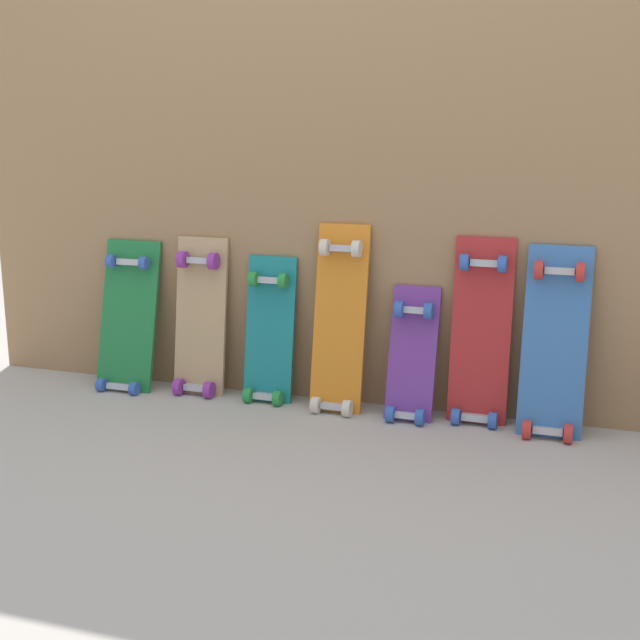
{
  "coord_description": "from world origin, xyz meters",
  "views": [
    {
      "loc": [
        0.97,
        -2.98,
        1.06
      ],
      "look_at": [
        0.0,
        -0.07,
        0.34
      ],
      "focal_mm": 48.45,
      "sensor_mm": 36.0,
      "label": 1
    }
  ],
  "objects_px": {
    "skateboard_teal": "(269,338)",
    "skateboard_purple": "(411,363)",
    "skateboard_green": "(128,325)",
    "skateboard_natural": "(200,324)",
    "skateboard_red": "(480,341)",
    "skateboard_blue": "(554,351)",
    "skateboard_orange": "(339,327)"
  },
  "relations": [
    {
      "from": "skateboard_green",
      "to": "skateboard_orange",
      "type": "bearing_deg",
      "value": 0.79
    },
    {
      "from": "skateboard_natural",
      "to": "skateboard_red",
      "type": "distance_m",
      "value": 1.09
    },
    {
      "from": "skateboard_natural",
      "to": "skateboard_red",
      "type": "relative_size",
      "value": 0.93
    },
    {
      "from": "skateboard_green",
      "to": "skateboard_natural",
      "type": "bearing_deg",
      "value": 5.72
    },
    {
      "from": "skateboard_red",
      "to": "skateboard_blue",
      "type": "bearing_deg",
      "value": -7.97
    },
    {
      "from": "skateboard_green",
      "to": "skateboard_red",
      "type": "xyz_separation_m",
      "value": [
        1.4,
        0.04,
        0.04
      ]
    },
    {
      "from": "skateboard_teal",
      "to": "skateboard_orange",
      "type": "bearing_deg",
      "value": -3.48
    },
    {
      "from": "skateboard_teal",
      "to": "skateboard_red",
      "type": "relative_size",
      "value": 0.85
    },
    {
      "from": "skateboard_purple",
      "to": "skateboard_natural",
      "type": "bearing_deg",
      "value": 178.11
    },
    {
      "from": "skateboard_orange",
      "to": "skateboard_red",
      "type": "xyz_separation_m",
      "value": [
        0.51,
        0.02,
        -0.01
      ]
    },
    {
      "from": "skateboard_teal",
      "to": "skateboard_blue",
      "type": "xyz_separation_m",
      "value": [
        1.05,
        -0.03,
        0.05
      ]
    },
    {
      "from": "skateboard_natural",
      "to": "skateboard_purple",
      "type": "bearing_deg",
      "value": -1.89
    },
    {
      "from": "skateboard_orange",
      "to": "skateboard_green",
      "type": "bearing_deg",
      "value": -179.21
    },
    {
      "from": "skateboard_red",
      "to": "skateboard_purple",
      "type": "bearing_deg",
      "value": -171.85
    },
    {
      "from": "skateboard_green",
      "to": "skateboard_teal",
      "type": "height_order",
      "value": "skateboard_green"
    },
    {
      "from": "skateboard_teal",
      "to": "skateboard_purple",
      "type": "height_order",
      "value": "skateboard_teal"
    },
    {
      "from": "skateboard_orange",
      "to": "skateboard_purple",
      "type": "xyz_separation_m",
      "value": [
        0.28,
        -0.01,
        -0.11
      ]
    },
    {
      "from": "skateboard_teal",
      "to": "skateboard_red",
      "type": "bearing_deg",
      "value": 0.5
    },
    {
      "from": "skateboard_green",
      "to": "skateboard_teal",
      "type": "distance_m",
      "value": 0.6
    },
    {
      "from": "skateboard_teal",
      "to": "skateboard_orange",
      "type": "xyz_separation_m",
      "value": [
        0.28,
        -0.02,
        0.07
      ]
    },
    {
      "from": "skateboard_teal",
      "to": "skateboard_purple",
      "type": "relative_size",
      "value": 1.15
    },
    {
      "from": "skateboard_orange",
      "to": "skateboard_red",
      "type": "height_order",
      "value": "skateboard_orange"
    },
    {
      "from": "skateboard_natural",
      "to": "skateboard_blue",
      "type": "distance_m",
      "value": 1.35
    },
    {
      "from": "skateboard_green",
      "to": "skateboard_natural",
      "type": "distance_m",
      "value": 0.31
    },
    {
      "from": "skateboard_purple",
      "to": "skateboard_blue",
      "type": "xyz_separation_m",
      "value": [
        0.49,
        -0.0,
        0.09
      ]
    },
    {
      "from": "skateboard_orange",
      "to": "skateboard_purple",
      "type": "bearing_deg",
      "value": -2.02
    },
    {
      "from": "skateboard_red",
      "to": "skateboard_blue",
      "type": "distance_m",
      "value": 0.26
    },
    {
      "from": "skateboard_green",
      "to": "skateboard_purple",
      "type": "distance_m",
      "value": 1.16
    },
    {
      "from": "skateboard_blue",
      "to": "skateboard_green",
      "type": "bearing_deg",
      "value": -179.97
    },
    {
      "from": "skateboard_blue",
      "to": "skateboard_natural",
      "type": "bearing_deg",
      "value": 178.73
    },
    {
      "from": "skateboard_natural",
      "to": "skateboard_blue",
      "type": "relative_size",
      "value": 0.95
    },
    {
      "from": "skateboard_orange",
      "to": "skateboard_purple",
      "type": "distance_m",
      "value": 0.3
    }
  ]
}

